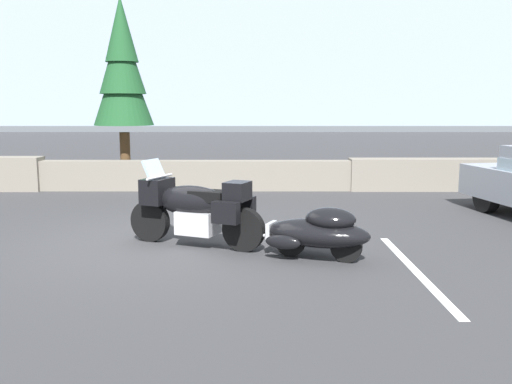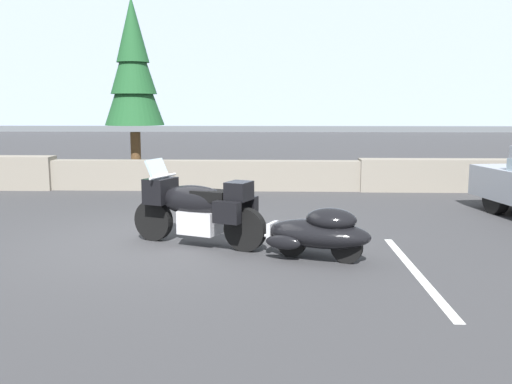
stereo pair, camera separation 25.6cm
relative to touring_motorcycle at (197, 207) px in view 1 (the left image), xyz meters
The scene contains 7 objects.
ground_plane 0.89m from the touring_motorcycle, 163.71° to the left, with size 80.00×80.00×0.00m, color #38383A.
stone_guard_wall 5.93m from the touring_motorcycle, 97.42° to the left, with size 24.00×0.62×0.88m.
distant_ridgeline 96.17m from the touring_motorcycle, 90.36° to the left, with size 240.00×80.00×16.00m, color #99A8BF.
touring_motorcycle is the anchor object (origin of this frame).
car_shaped_trailer 2.01m from the touring_motorcycle, 22.74° to the right, with size 2.17×1.22×0.76m.
pine_tree_tall 7.74m from the touring_motorcycle, 111.23° to the left, with size 1.61×1.61×5.08m.
parking_stripe_marker 3.40m from the touring_motorcycle, 23.33° to the right, with size 0.12×3.60×0.01m, color silver.
Camera 1 is at (1.56, -8.67, 2.15)m, focal length 39.13 mm.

